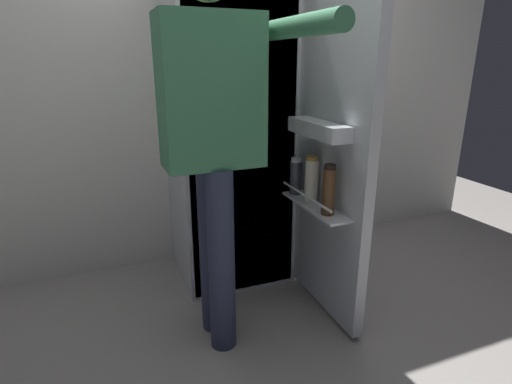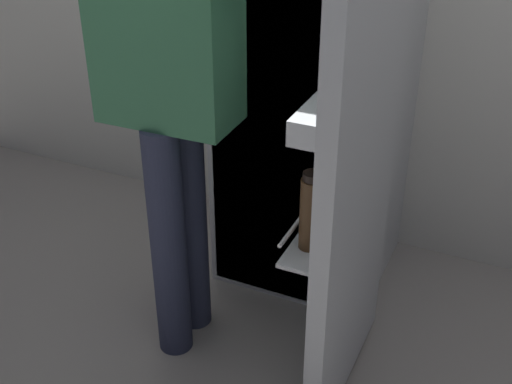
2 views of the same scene
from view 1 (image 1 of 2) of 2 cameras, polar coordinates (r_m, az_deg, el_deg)
The scene contains 4 objects.
ground_plane at distance 2.25m, azimuth 0.73°, elevation -16.92°, with size 6.36×6.36×0.00m, color gray.
kitchen_wall at distance 2.68m, azimuth -6.56°, elevation 16.89°, with size 4.40×0.10×2.49m, color silver.
refrigerator at distance 2.34m, azimuth -2.96°, elevation 8.44°, with size 0.69×1.21×1.80m.
person at distance 1.71m, azimuth -5.89°, elevation 9.58°, with size 0.55×0.73×1.73m.
Camera 1 is at (-0.70, -1.71, 1.29)m, focal length 28.26 mm.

